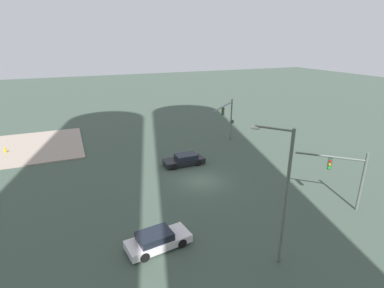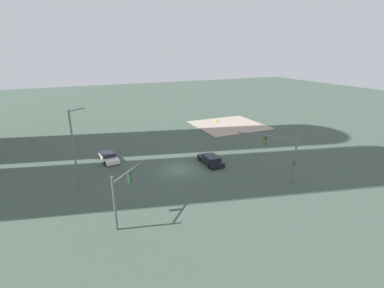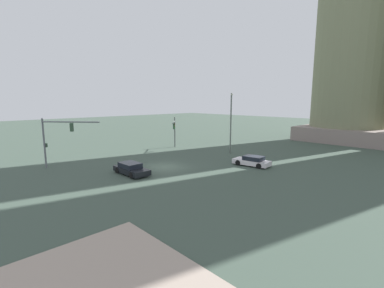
{
  "view_description": "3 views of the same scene",
  "coord_description": "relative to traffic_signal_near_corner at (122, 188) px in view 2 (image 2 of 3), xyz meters",
  "views": [
    {
      "loc": [
        11.09,
        24.17,
        13.32
      ],
      "look_at": [
        0.79,
        -0.41,
        3.89
      ],
      "focal_mm": 27.75,
      "sensor_mm": 36.0,
      "label": 1
    },
    {
      "loc": [
        -31.24,
        12.47,
        14.72
      ],
      "look_at": [
        -0.74,
        -1.38,
        3.49
      ],
      "focal_mm": 26.47,
      "sensor_mm": 36.0,
      "label": 2
    },
    {
      "loc": [
        24.42,
        -18.99,
        7.75
      ],
      "look_at": [
        2.74,
        1.83,
        2.85
      ],
      "focal_mm": 25.09,
      "sensor_mm": 36.0,
      "label": 3
    }
  ],
  "objects": [
    {
      "name": "sidewalk_corner",
      "position": [
        25.15,
        -26.33,
        -3.24
      ],
      "size": [
        12.52,
        13.22,
        0.15
      ],
      "primitive_type": "cube",
      "color": "#A19082",
      "rests_on": "ground"
    },
    {
      "name": "streetlamp_curved_arm",
      "position": [
        9.05,
        3.1,
        1.76
      ],
      "size": [
        1.75,
        2.07,
        8.8
      ],
      "rotation": [
        0.0,
        0.0,
        -0.89
      ],
      "color": "#5C6760",
      "rests_on": "ground"
    },
    {
      "name": "fire_hydrant_on_curb",
      "position": [
        27.82,
        -24.97,
        -2.82
      ],
      "size": [
        0.33,
        0.22,
        0.71
      ],
      "color": "gold",
      "rests_on": "sidewalk_corner"
    },
    {
      "name": "sedan_car_waiting_far",
      "position": [
        8.75,
        -13.4,
        -2.74
      ],
      "size": [
        4.52,
        2.02,
        1.21
      ],
      "rotation": [
        0.0,
        0.0,
        0.01
      ],
      "color": "black",
      "rests_on": "ground"
    },
    {
      "name": "sedan_car_approaching",
      "position": [
        15.56,
        -0.99,
        -2.74
      ],
      "size": [
        4.54,
        2.38,
        1.21
      ],
      "rotation": [
        0.0,
        0.0,
        3.28
      ],
      "color": "silver",
      "rests_on": "ground"
    },
    {
      "name": "ground_plane",
      "position": [
        8.76,
        -8.91,
        -3.31
      ],
      "size": [
        196.53,
        196.53,
        0.0
      ],
      "primitive_type": "plane",
      "color": "#3D4D42"
    },
    {
      "name": "traffic_signal_opposite_side",
      "position": [
        0.78,
        -18.06,
        0.63
      ],
      "size": [
        5.43,
        4.55,
        5.76
      ],
      "rotation": [
        0.0,
        0.0,
        0.72
      ],
      "color": "slate",
      "rests_on": "ground"
    },
    {
      "name": "traffic_signal_near_corner",
      "position": [
        0.0,
        0.0,
        0.0
      ],
      "size": [
        4.0,
        3.76,
        5.03
      ],
      "rotation": [
        0.0,
        0.0,
        -0.75
      ],
      "color": "#59635F",
      "rests_on": "ground"
    }
  ]
}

